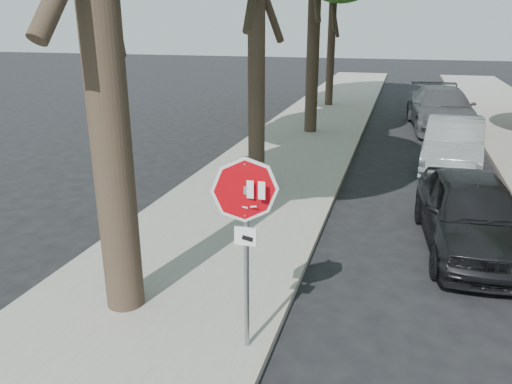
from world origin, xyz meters
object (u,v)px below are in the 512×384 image
at_px(stop_sign, 246,219).
at_px(car_c, 442,109).
at_px(car_a, 471,213).
at_px(car_b, 453,144).

bearing_deg(stop_sign, car_c, 78.66).
bearing_deg(car_c, stop_sign, -106.88).
distance_m(car_a, car_b, 5.96).
xyz_separation_m(car_a, car_b, (0.14, 5.96, 0.01)).
bearing_deg(car_a, car_b, 83.80).
relative_size(car_a, car_c, 0.75).
bearing_deg(stop_sign, car_b, 72.26).
bearing_deg(car_a, car_c, 84.48).
relative_size(stop_sign, car_a, 0.60).
height_order(car_b, car_c, car_c).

